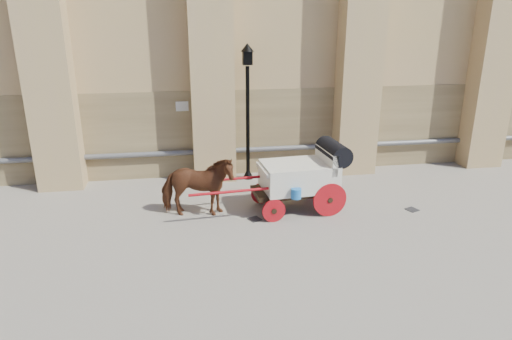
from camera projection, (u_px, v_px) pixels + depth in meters
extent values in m
plane|color=gray|center=(261.00, 220.00, 12.68)|extent=(90.00, 90.00, 0.00)
cube|color=#988357|center=(296.00, 129.00, 16.37)|extent=(44.00, 0.35, 3.00)
cylinder|color=#59595B|center=(297.00, 148.00, 16.32)|extent=(42.00, 0.18, 0.18)
cube|color=beige|center=(182.00, 106.00, 15.28)|extent=(0.42, 0.04, 0.32)
imported|color=brown|center=(197.00, 187.00, 12.66)|extent=(2.16, 1.17, 1.74)
cube|color=black|center=(295.00, 190.00, 13.17)|extent=(2.47, 1.27, 0.13)
cube|color=beige|center=(299.00, 176.00, 13.05)|extent=(2.16, 1.52, 0.76)
cube|color=beige|center=(326.00, 159.00, 13.10)|extent=(0.27, 1.37, 0.60)
cube|color=beige|center=(268.00, 169.00, 12.76)|extent=(0.47, 1.22, 0.11)
cylinder|color=black|center=(334.00, 152.00, 13.08)|extent=(0.71, 1.40, 0.61)
cylinder|color=#A10C13|center=(330.00, 200.00, 12.77)|extent=(0.98, 0.14, 0.98)
cylinder|color=#A10C13|center=(313.00, 184.00, 14.01)|extent=(0.98, 0.14, 0.98)
cylinder|color=#A10C13|center=(274.00, 211.00, 12.45)|extent=(0.66, 0.12, 0.65)
cylinder|color=#A10C13|center=(262.00, 193.00, 13.69)|extent=(0.66, 0.12, 0.65)
cylinder|color=#A10C13|center=(237.00, 191.00, 12.21)|extent=(2.61, 0.28, 0.08)
cylinder|color=#A10C13|center=(230.00, 179.00, 13.11)|extent=(2.61, 0.28, 0.08)
cylinder|color=blue|center=(296.00, 193.00, 12.35)|extent=(0.28, 0.28, 0.28)
cylinder|color=black|center=(248.00, 124.00, 15.31)|extent=(0.13, 0.13, 3.84)
cone|color=black|center=(248.00, 173.00, 15.86)|extent=(0.38, 0.38, 0.38)
cube|color=black|center=(247.00, 58.00, 14.60)|extent=(0.30, 0.30, 0.45)
cone|color=black|center=(247.00, 47.00, 14.50)|extent=(0.43, 0.43, 0.26)
cube|color=black|center=(255.00, 219.00, 12.70)|extent=(0.42, 0.42, 0.01)
cube|color=black|center=(412.00, 210.00, 13.32)|extent=(0.42, 0.42, 0.01)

